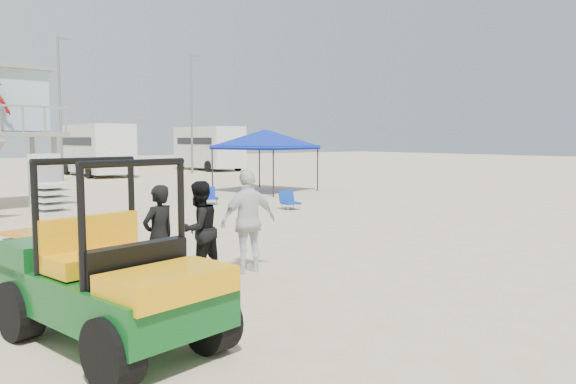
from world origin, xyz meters
TOP-DOWN VIEW (x-y plane):
  - ground at (0.00, 0.00)m, footprint 140.00×140.00m
  - utility_cart at (-4.09, 0.33)m, footprint 1.87×2.97m
  - surf_trailer at (-4.08, 2.67)m, footprint 1.45×2.23m
  - man_left at (-2.56, 2.37)m, footprint 0.68×0.54m
  - man_mid at (-1.71, 2.62)m, footprint 0.92×0.79m
  - man_right at (-0.86, 2.37)m, footprint 1.09×0.50m
  - lifeguard_tower at (-2.16, 15.14)m, footprint 3.15×3.15m
  - canopy_blue at (8.24, 14.60)m, footprint 4.38×4.38m
  - beach_chair_b at (5.16, 8.97)m, footprint 0.60×0.65m
  - beach_chair_c at (3.79, 11.90)m, footprint 0.71×0.79m
  - rv_mid_right at (6.00, 29.99)m, footprint 2.64×7.00m
  - rv_far_right at (15.00, 31.49)m, footprint 2.64×6.60m
  - light_pole_left at (3.00, 27.00)m, footprint 0.14×0.14m
  - light_pole_right at (12.00, 28.50)m, footprint 0.14×0.14m

SIDE VIEW (x-z plane):
  - ground at x=0.00m, z-range 0.00..0.00m
  - beach_chair_b at x=5.16m, z-range -0.01..0.63m
  - beach_chair_c at x=3.79m, z-range -0.01..0.63m
  - surf_trailer at x=-4.08m, z-range -0.17..1.71m
  - man_left at x=-2.56m, z-range 0.00..1.64m
  - man_mid at x=-1.71m, z-range 0.00..1.64m
  - man_right at x=-0.86m, z-range 0.00..1.82m
  - utility_cart at x=-4.09m, z-range -0.07..2.03m
  - rv_far_right at x=15.00m, z-range 0.17..3.42m
  - rv_mid_right at x=6.00m, z-range 0.17..3.42m
  - canopy_blue at x=8.24m, z-range 1.04..4.23m
  - lifeguard_tower at x=-2.16m, z-range 1.14..5.80m
  - light_pole_left at x=3.00m, z-range 0.00..8.00m
  - light_pole_right at x=12.00m, z-range 0.00..8.00m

